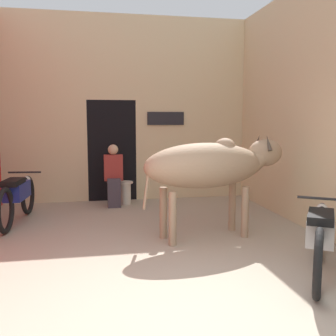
{
  "coord_description": "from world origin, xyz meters",
  "views": [
    {
      "loc": [
        -0.73,
        -3.27,
        1.75
      ],
      "look_at": [
        0.35,
        2.37,
        1.05
      ],
      "focal_mm": 42.0,
      "sensor_mm": 36.0,
      "label": 1
    }
  ],
  "objects": [
    {
      "name": "ground_plane",
      "position": [
        0.0,
        0.0,
        0.0
      ],
      "size": [
        30.0,
        30.0,
        0.0
      ],
      "primitive_type": "plane",
      "color": "tan"
    },
    {
      "name": "wall_back_with_doorway",
      "position": [
        -0.1,
        5.49,
        1.71
      ],
      "size": [
        5.27,
        0.93,
        3.96
      ],
      "color": "beige",
      "rests_on": "ground_plane"
    },
    {
      "name": "wall_right_with_door",
      "position": [
        2.72,
        2.59,
        1.96
      ],
      "size": [
        0.22,
        5.27,
        3.96
      ],
      "color": "beige",
      "rests_on": "ground_plane"
    },
    {
      "name": "cow",
      "position": [
        1.0,
        2.26,
        1.08
      ],
      "size": [
        2.31,
        1.0,
        1.53
      ],
      "color": "tan",
      "rests_on": "ground_plane"
    },
    {
      "name": "motorcycle_near",
      "position": [
        1.74,
        0.59,
        0.46
      ],
      "size": [
        1.13,
        1.66,
        0.81
      ],
      "color": "black",
      "rests_on": "ground_plane"
    },
    {
      "name": "motorcycle_far",
      "position": [
        -2.01,
        3.65,
        0.47
      ],
      "size": [
        0.58,
        1.99,
        0.82
      ],
      "color": "black",
      "rests_on": "ground_plane"
    },
    {
      "name": "shopkeeper_seated",
      "position": [
        -0.33,
        4.66,
        0.67
      ],
      "size": [
        0.37,
        0.33,
        1.26
      ],
      "color": "#3D3842",
      "rests_on": "ground_plane"
    },
    {
      "name": "plastic_stool",
      "position": [
        -0.08,
        4.82,
        0.26
      ],
      "size": [
        0.31,
        0.31,
        0.48
      ],
      "color": "beige",
      "rests_on": "ground_plane"
    }
  ]
}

